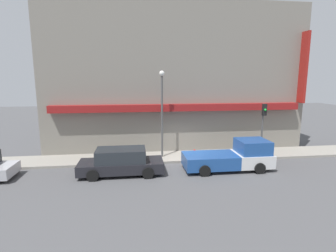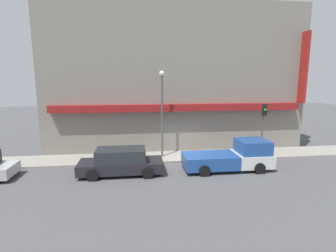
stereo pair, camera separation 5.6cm
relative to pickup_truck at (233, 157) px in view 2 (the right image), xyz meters
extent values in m
plane|color=#4C4C4F|center=(-2.74, 1.53, -0.79)|extent=(80.00, 80.00, 0.00)
cube|color=gray|center=(-2.74, 2.78, -0.71)|extent=(36.00, 2.52, 0.16)
cube|color=gray|center=(-2.74, 5.54, 4.76)|extent=(19.80, 3.00, 11.11)
cube|color=maroon|center=(-2.74, 3.74, 2.70)|extent=(18.22, 0.60, 0.50)
cube|color=maroon|center=(6.66, 3.64, 5.57)|extent=(0.20, 0.80, 5.24)
cube|color=silver|center=(1.23, 0.00, -0.18)|extent=(2.16, 1.97, 0.79)
cube|color=#1E478C|center=(1.23, 0.00, 0.62)|extent=(1.83, 1.81, 0.82)
cube|color=#1E478C|center=(-1.46, 0.00, -0.18)|extent=(3.24, 1.97, 0.79)
cylinder|color=black|center=(1.29, 0.99, -0.46)|extent=(0.66, 0.22, 0.66)
cylinder|color=black|center=(1.29, -0.99, -0.46)|extent=(0.66, 0.22, 0.66)
cylinder|color=black|center=(-2.06, 0.99, -0.46)|extent=(0.66, 0.22, 0.66)
cylinder|color=black|center=(-2.06, -0.99, -0.46)|extent=(0.66, 0.22, 0.66)
cube|color=black|center=(-6.83, 0.00, -0.29)|extent=(4.89, 1.83, 0.60)
cube|color=#23282D|center=(-6.83, 0.00, 0.38)|extent=(2.84, 1.65, 0.74)
cylinder|color=black|center=(-5.31, 0.91, -0.46)|extent=(0.66, 0.22, 0.66)
cylinder|color=black|center=(-5.31, -0.91, -0.46)|extent=(0.66, 0.22, 0.66)
cylinder|color=black|center=(-8.34, 0.91, -0.46)|extent=(0.66, 0.22, 0.66)
cylinder|color=black|center=(-8.34, -0.91, -0.46)|extent=(0.66, 0.22, 0.66)
cylinder|color=black|center=(-13.65, 0.99, -0.46)|extent=(0.66, 0.22, 0.66)
cylinder|color=red|center=(-1.97, 2.01, -0.39)|extent=(0.17, 0.17, 0.48)
sphere|color=red|center=(-1.97, 2.01, -0.09)|extent=(0.16, 0.16, 0.16)
cylinder|color=#4C4C4C|center=(-4.12, 2.72, 2.15)|extent=(0.14, 0.14, 5.56)
sphere|color=silver|center=(-4.12, 2.72, 5.11)|extent=(0.36, 0.36, 0.36)
cylinder|color=#4C4C4C|center=(2.85, 2.04, 1.22)|extent=(0.12, 0.12, 3.70)
cube|color=black|center=(2.85, 1.88, 2.67)|extent=(0.28, 0.20, 0.80)
sphere|color=green|center=(2.85, 1.76, 2.67)|extent=(0.16, 0.16, 0.16)
camera|label=1|loc=(-6.00, -14.95, 4.74)|focal=28.00mm
camera|label=2|loc=(-5.95, -14.95, 4.74)|focal=28.00mm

